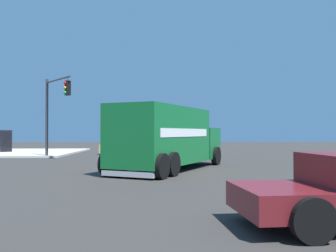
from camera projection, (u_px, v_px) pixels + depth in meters
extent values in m
plane|color=#33302D|center=(157.00, 167.00, 19.08)|extent=(100.00, 100.00, 0.00)
cube|color=beige|center=(7.00, 152.00, 31.94)|extent=(11.98, 11.98, 0.14)
cube|color=#146B2D|center=(163.00, 135.00, 17.07)|extent=(6.82, 4.96, 2.61)
cube|color=#146B2D|center=(195.00, 143.00, 20.97)|extent=(2.76, 2.99, 1.70)
cube|color=black|center=(200.00, 137.00, 21.76)|extent=(0.95, 1.85, 0.88)
cube|color=#B2B2B7|center=(128.00, 174.00, 14.23)|extent=(1.19, 2.16, 0.21)
cube|color=white|center=(140.00, 133.00, 17.58)|extent=(4.85, 2.37, 0.36)
cube|color=white|center=(187.00, 133.00, 16.57)|extent=(4.85, 2.37, 0.36)
cylinder|color=black|center=(175.00, 155.00, 21.44)|extent=(1.02, 0.69, 1.00)
cylinder|color=black|center=(216.00, 156.00, 20.39)|extent=(1.02, 0.69, 1.00)
cylinder|color=black|center=(121.00, 162.00, 16.12)|extent=(1.02, 0.69, 1.00)
cylinder|color=black|center=(173.00, 164.00, 15.08)|extent=(1.02, 0.69, 1.00)
cylinder|color=black|center=(107.00, 164.00, 15.16)|extent=(1.02, 0.69, 1.00)
cylinder|color=black|center=(162.00, 166.00, 14.12)|extent=(1.02, 0.69, 1.00)
cylinder|color=#38383D|center=(47.00, 117.00, 26.57)|extent=(0.20, 0.20, 5.50)
cylinder|color=#38383D|center=(58.00, 80.00, 25.10)|extent=(3.15, 2.51, 0.12)
cylinder|color=#38383D|center=(68.00, 79.00, 23.85)|extent=(0.03, 0.03, 0.25)
cube|color=black|center=(68.00, 88.00, 23.84)|extent=(0.42, 0.42, 0.95)
sphere|color=red|center=(65.00, 83.00, 23.73)|extent=(0.20, 0.20, 0.20)
sphere|color=#EFA314|center=(65.00, 88.00, 23.73)|extent=(0.20, 0.20, 0.20)
sphere|color=#19CC4C|center=(65.00, 93.00, 23.72)|extent=(0.20, 0.20, 0.20)
cube|color=maroon|center=(279.00, 200.00, 6.92)|extent=(2.08, 1.68, 0.50)
cylinder|color=black|center=(313.00, 220.00, 5.94)|extent=(0.31, 0.78, 0.76)
cylinder|color=black|center=(266.00, 198.00, 7.93)|extent=(0.31, 0.78, 0.76)
cube|color=tan|center=(127.00, 149.00, 30.07)|extent=(2.13, 4.43, 0.65)
cube|color=black|center=(129.00, 141.00, 30.07)|extent=(1.77, 2.53, 0.50)
cylinder|color=black|center=(108.00, 151.00, 29.23)|extent=(0.25, 0.63, 0.62)
cylinder|color=black|center=(113.00, 150.00, 31.07)|extent=(0.25, 0.63, 0.62)
cylinder|color=black|center=(143.00, 151.00, 29.06)|extent=(0.25, 0.63, 0.62)
cylinder|color=black|center=(146.00, 150.00, 30.90)|extent=(0.25, 0.63, 0.62)
cube|color=black|center=(5.00, 141.00, 31.72)|extent=(1.14, 1.17, 1.85)
cube|color=black|center=(7.00, 139.00, 31.42)|extent=(0.43, 0.56, 1.18)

